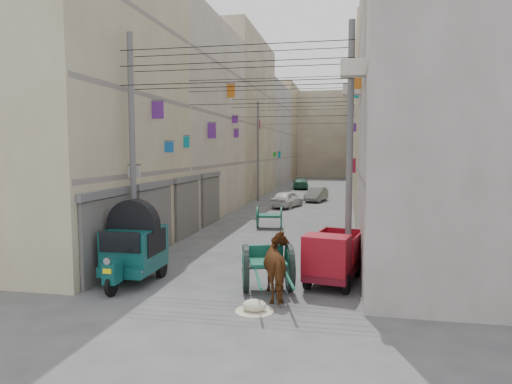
% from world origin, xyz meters
% --- Properties ---
extents(ground, '(140.00, 140.00, 0.00)m').
position_xyz_m(ground, '(0.00, 0.00, 0.00)').
color(ground, '#434345').
rests_on(ground, ground).
extents(building_row_left, '(8.00, 62.00, 14.00)m').
position_xyz_m(building_row_left, '(-8.00, 34.13, 6.46)').
color(building_row_left, '#C2B893').
rests_on(building_row_left, ground).
extents(building_row_right, '(8.00, 62.00, 14.00)m').
position_xyz_m(building_row_right, '(8.00, 34.13, 6.46)').
color(building_row_right, '#AAA39F').
rests_on(building_row_right, ground).
extents(end_cap_building, '(22.00, 10.00, 13.00)m').
position_xyz_m(end_cap_building, '(0.00, 66.00, 6.50)').
color(end_cap_building, '#B8B091').
rests_on(end_cap_building, ground).
extents(shutters_left, '(0.18, 14.40, 2.88)m').
position_xyz_m(shutters_left, '(-3.92, 10.38, 1.49)').
color(shutters_left, '#4B4B50').
rests_on(shutters_left, ground).
extents(signboards, '(8.22, 40.52, 5.67)m').
position_xyz_m(signboards, '(-0.01, 21.66, 3.43)').
color(signboards, blue).
rests_on(signboards, ground).
extents(ac_units, '(0.70, 6.55, 3.35)m').
position_xyz_m(ac_units, '(3.65, 7.67, 7.43)').
color(ac_units, beige).
rests_on(ac_units, ground).
extents(utility_poles, '(7.40, 22.20, 8.00)m').
position_xyz_m(utility_poles, '(0.00, 17.00, 4.00)').
color(utility_poles, '#5E5E60').
rests_on(utility_poles, ground).
extents(overhead_cables, '(7.40, 22.52, 1.12)m').
position_xyz_m(overhead_cables, '(0.00, 14.40, 6.77)').
color(overhead_cables, black).
rests_on(overhead_cables, ground).
extents(auto_rickshaw, '(1.61, 2.81, 1.98)m').
position_xyz_m(auto_rickshaw, '(-2.92, 4.59, 1.17)').
color(auto_rickshaw, black).
rests_on(auto_rickshaw, ground).
extents(tonga_cart, '(1.93, 3.27, 1.39)m').
position_xyz_m(tonga_cart, '(1.32, 4.49, 0.72)').
color(tonga_cart, black).
rests_on(tonga_cart, ground).
extents(mini_truck, '(1.87, 3.15, 1.66)m').
position_xyz_m(mini_truck, '(3.13, 5.42, 0.79)').
color(mini_truck, black).
rests_on(mini_truck, ground).
extents(second_cart, '(1.43, 1.30, 1.16)m').
position_xyz_m(second_cart, '(-0.46, 15.18, 0.62)').
color(second_cart, '#135744').
rests_on(second_cart, ground).
extents(feed_sack, '(0.62, 0.50, 0.31)m').
position_xyz_m(feed_sack, '(1.27, 2.77, 0.16)').
color(feed_sack, beige).
rests_on(feed_sack, ground).
extents(horse, '(1.56, 2.25, 1.74)m').
position_xyz_m(horse, '(1.76, 4.05, 0.87)').
color(horse, brown).
rests_on(horse, ground).
extents(distant_car_white, '(2.32, 3.77, 1.20)m').
position_xyz_m(distant_car_white, '(-0.71, 24.22, 0.60)').
color(distant_car_white, silver).
rests_on(distant_car_white, ground).
extents(distant_car_grey, '(1.83, 3.56, 1.12)m').
position_xyz_m(distant_car_grey, '(1.11, 28.52, 0.56)').
color(distant_car_grey, slate).
rests_on(distant_car_grey, ground).
extents(distant_car_green, '(2.03, 4.06, 1.13)m').
position_xyz_m(distant_car_green, '(-1.37, 40.21, 0.57)').
color(distant_car_green, '#1F5B3D').
rests_on(distant_car_green, ground).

